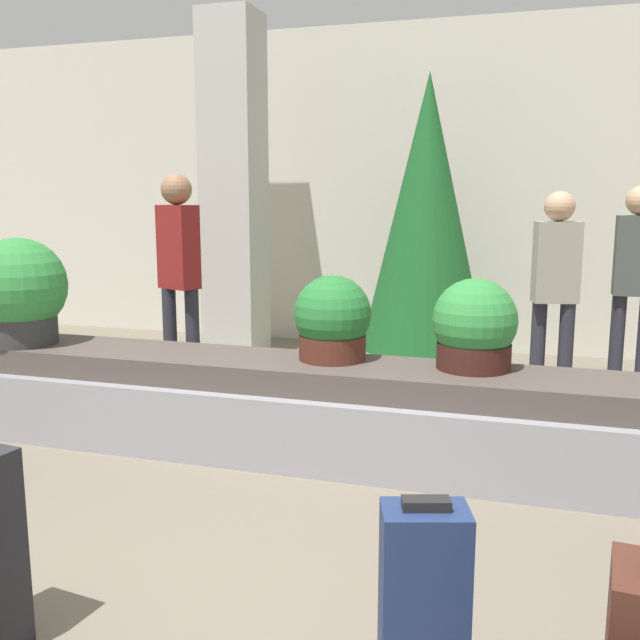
% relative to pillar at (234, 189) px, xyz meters
% --- Properties ---
extents(ground_plane, '(18.00, 18.00, 0.00)m').
position_rel_pillar_xyz_m(ground_plane, '(1.60, -4.22, -1.60)').
color(ground_plane, '#6B6051').
extents(back_wall, '(18.00, 0.06, 3.20)m').
position_rel_pillar_xyz_m(back_wall, '(1.60, 0.87, -0.00)').
color(back_wall, beige).
rests_on(back_wall, ground_plane).
extents(carousel, '(8.00, 0.74, 0.57)m').
position_rel_pillar_xyz_m(carousel, '(1.60, -2.43, -1.33)').
color(carousel, gray).
rests_on(carousel, ground_plane).
extents(pillar, '(0.51, 0.51, 3.20)m').
position_rel_pillar_xyz_m(pillar, '(0.00, 0.00, 0.00)').
color(pillar, beige).
rests_on(pillar, ground_plane).
extents(suitcase_5, '(0.28, 0.23, 0.72)m').
position_rel_pillar_xyz_m(suitcase_5, '(2.53, -4.48, -1.25)').
color(suitcase_5, navy).
rests_on(suitcase_5, ground_plane).
extents(potted_plant_0, '(0.46, 0.46, 0.50)m').
position_rel_pillar_xyz_m(potted_plant_0, '(1.65, -2.34, -0.79)').
color(potted_plant_0, '#4C2319').
rests_on(potted_plant_0, carousel).
extents(potted_plant_1, '(0.61, 0.61, 0.70)m').
position_rel_pillar_xyz_m(potted_plant_1, '(-0.43, -2.50, -0.68)').
color(potted_plant_1, '#2D2D2D').
rests_on(potted_plant_1, carousel).
extents(potted_plant_2, '(0.47, 0.47, 0.51)m').
position_rel_pillar_xyz_m(potted_plant_2, '(2.47, -2.33, -0.79)').
color(potted_plant_2, '#381914').
rests_on(potted_plant_2, carousel).
extents(traveler_0, '(0.37, 0.29, 1.70)m').
position_rel_pillar_xyz_m(traveler_0, '(0.11, -1.34, -0.58)').
color(traveler_0, '#282833').
rests_on(traveler_0, ground_plane).
extents(traveler_1, '(0.35, 0.25, 1.57)m').
position_rel_pillar_xyz_m(traveler_1, '(2.92, -0.80, -0.67)').
color(traveler_1, '#282833').
rests_on(traveler_1, ground_plane).
extents(traveler_2, '(0.32, 0.23, 1.61)m').
position_rel_pillar_xyz_m(traveler_2, '(3.52, -0.38, -0.64)').
color(traveler_2, '#282833').
rests_on(traveler_2, ground_plane).
extents(decorated_tree, '(1.12, 1.12, 2.58)m').
position_rel_pillar_xyz_m(decorated_tree, '(1.84, -0.03, -0.22)').
color(decorated_tree, '#4C331E').
rests_on(decorated_tree, ground_plane).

